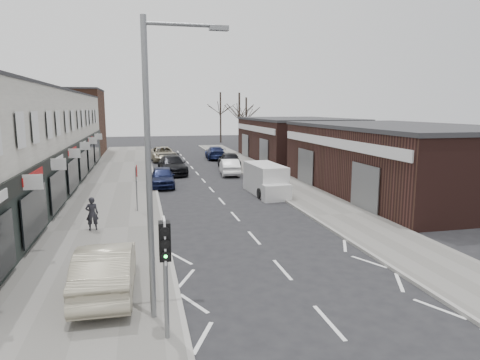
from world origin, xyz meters
TOP-DOWN VIEW (x-y plane):
  - ground at (0.00, 0.00)m, footprint 160.00×160.00m
  - pavement_left at (-6.75, 22.00)m, footprint 5.50×64.00m
  - pavement_right at (5.75, 22.00)m, footprint 3.50×64.00m
  - shop_terrace_left at (-13.50, 19.50)m, footprint 8.00×41.00m
  - brick_block_far at (-13.50, 45.00)m, footprint 8.00×10.00m
  - right_unit_near at (12.50, 14.00)m, footprint 10.00×18.00m
  - right_unit_far at (12.50, 34.00)m, footprint 10.00×16.00m
  - tree_far_a at (9.00, 48.00)m, footprint 3.60×3.60m
  - tree_far_b at (11.50, 54.00)m, footprint 3.60×3.60m
  - tree_far_c at (8.50, 60.00)m, footprint 3.60×3.60m
  - traffic_light at (-4.40, -2.02)m, footprint 0.28×0.60m
  - street_lamp at (-4.53, -0.80)m, footprint 2.23×0.22m
  - warning_sign at (-5.16, 12.00)m, footprint 0.12×0.80m
  - white_van at (3.40, 15.60)m, footprint 2.06×5.32m
  - sedan_on_pavement at (-6.08, 1.15)m, footprint 1.73×4.77m
  - pedestrian at (-7.25, 8.58)m, footprint 0.63×0.45m
  - parked_car_left_a at (-3.38, 19.98)m, footprint 1.96×4.47m
  - parked_car_left_b at (-2.20, 26.16)m, footprint 2.52×5.69m
  - parked_car_left_c at (-2.49, 36.05)m, footprint 3.06×5.86m
  - parked_car_right_a at (2.70, 24.53)m, footprint 1.92×4.43m
  - parked_car_right_b at (3.50, 28.54)m, footprint 2.34×4.97m
  - parked_car_right_c at (3.50, 36.54)m, footprint 2.39×5.23m

SIDE VIEW (x-z plane):
  - ground at x=0.00m, z-range 0.00..0.00m
  - tree_far_a at x=9.00m, z-range -4.00..4.00m
  - tree_far_b at x=11.50m, z-range -3.75..3.75m
  - tree_far_c at x=8.50m, z-range -4.25..4.25m
  - pavement_left at x=-6.75m, z-range 0.00..0.12m
  - pavement_right at x=5.75m, z-range 0.00..0.12m
  - parked_car_right_a at x=2.70m, z-range 0.00..1.42m
  - parked_car_right_c at x=3.50m, z-range 0.00..1.48m
  - parked_car_left_a at x=-3.38m, z-range 0.00..1.50m
  - parked_car_left_c at x=-2.49m, z-range 0.00..1.58m
  - parked_car_left_b at x=-2.20m, z-range 0.00..1.62m
  - parked_car_right_b at x=3.50m, z-range 0.00..1.65m
  - sedan_on_pavement at x=-6.08m, z-range 0.12..1.68m
  - pedestrian at x=-7.25m, z-range 0.12..1.72m
  - white_van at x=3.40m, z-range -0.06..1.99m
  - warning_sign at x=-5.16m, z-range 0.85..3.55m
  - right_unit_near at x=12.50m, z-range 0.00..4.50m
  - right_unit_far at x=12.50m, z-range 0.00..4.50m
  - traffic_light at x=-4.40m, z-range 0.86..3.96m
  - shop_terrace_left at x=-13.50m, z-range 0.00..7.10m
  - brick_block_far at x=-13.50m, z-range 0.00..8.00m
  - street_lamp at x=-4.53m, z-range 0.62..8.62m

